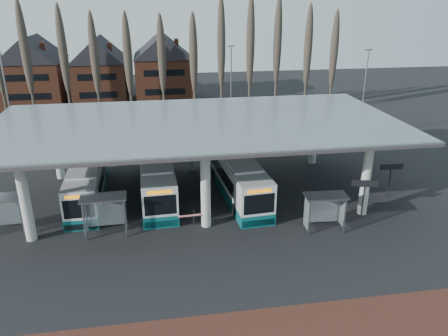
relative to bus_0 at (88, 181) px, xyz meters
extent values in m
plane|color=black|center=(8.92, -8.82, -1.48)|extent=(140.00, 140.00, 0.00)
cylinder|color=#BBBBB7|center=(-3.08, -6.32, 1.52)|extent=(0.70, 0.70, 6.00)
cylinder|color=#BBBBB7|center=(-3.08, 4.68, 1.52)|extent=(0.70, 0.70, 6.00)
cylinder|color=#BBBBB7|center=(8.92, -6.32, 1.52)|extent=(0.70, 0.70, 6.00)
cylinder|color=#BBBBB7|center=(8.92, 4.68, 1.52)|extent=(0.70, 0.70, 6.00)
cylinder|color=#BBBBB7|center=(20.92, -6.32, 1.52)|extent=(0.70, 0.70, 6.00)
cylinder|color=#BBBBB7|center=(20.92, 4.68, 1.52)|extent=(0.70, 0.70, 6.00)
cube|color=gray|center=(8.92, -0.82, 4.77)|extent=(32.00, 16.00, 0.12)
cube|color=silver|center=(8.92, -0.82, 4.84)|extent=(31.50, 15.50, 0.04)
cone|color=#473D33|center=(-9.08, 24.18, 5.77)|extent=(0.36, 0.36, 14.50)
ellipsoid|color=#473D33|center=(-9.08, 24.18, 7.51)|extent=(1.10, 1.10, 11.02)
cone|color=#473D33|center=(-5.08, 24.18, 5.77)|extent=(0.36, 0.36, 14.50)
ellipsoid|color=#473D33|center=(-5.08, 24.18, 7.51)|extent=(1.10, 1.10, 11.02)
cone|color=#473D33|center=(-1.08, 24.18, 5.77)|extent=(0.36, 0.36, 14.50)
ellipsoid|color=#473D33|center=(-1.08, 24.18, 7.51)|extent=(1.10, 1.10, 11.02)
cone|color=#473D33|center=(2.92, 24.18, 5.77)|extent=(0.36, 0.36, 14.50)
ellipsoid|color=#473D33|center=(2.92, 24.18, 7.51)|extent=(1.10, 1.10, 11.02)
cone|color=#473D33|center=(6.92, 24.18, 5.77)|extent=(0.36, 0.36, 14.50)
ellipsoid|color=#473D33|center=(6.92, 24.18, 7.51)|extent=(1.10, 1.10, 11.02)
cone|color=#473D33|center=(10.92, 24.18, 5.77)|extent=(0.36, 0.36, 14.50)
ellipsoid|color=#473D33|center=(10.92, 24.18, 7.51)|extent=(1.10, 1.10, 11.02)
cone|color=#473D33|center=(14.92, 24.18, 5.77)|extent=(0.36, 0.36, 14.50)
ellipsoid|color=#473D33|center=(14.92, 24.18, 7.51)|extent=(1.10, 1.10, 11.02)
cone|color=#473D33|center=(18.92, 24.18, 5.77)|extent=(0.36, 0.36, 14.50)
ellipsoid|color=#473D33|center=(18.92, 24.18, 7.51)|extent=(1.10, 1.10, 11.02)
cone|color=#473D33|center=(22.92, 24.18, 5.77)|extent=(0.36, 0.36, 14.50)
ellipsoid|color=#473D33|center=(22.92, 24.18, 7.51)|extent=(1.10, 1.10, 11.02)
cone|color=#473D33|center=(26.92, 24.18, 5.77)|extent=(0.36, 0.36, 14.50)
ellipsoid|color=#473D33|center=(26.92, 24.18, 7.51)|extent=(1.10, 1.10, 11.02)
cone|color=#473D33|center=(30.92, 24.18, 5.77)|extent=(0.36, 0.36, 14.50)
ellipsoid|color=#473D33|center=(30.92, 24.18, 7.51)|extent=(1.10, 1.10, 11.02)
cube|color=brown|center=(-11.58, 35.18, 2.02)|extent=(8.00, 10.00, 7.00)
pyramid|color=black|center=(-11.58, 35.18, 9.02)|extent=(8.30, 10.30, 3.50)
cube|color=brown|center=(-2.08, 35.18, 2.02)|extent=(8.00, 10.00, 7.00)
pyramid|color=black|center=(-2.08, 35.18, 9.02)|extent=(8.30, 10.30, 3.50)
cube|color=brown|center=(7.42, 35.18, 2.02)|extent=(8.00, 10.00, 7.00)
pyramid|color=black|center=(7.42, 35.18, 9.02)|extent=(8.30, 10.30, 3.50)
cylinder|color=slate|center=(-9.08, 13.18, 3.52)|extent=(0.16, 0.16, 10.00)
cube|color=slate|center=(-9.08, 13.18, 8.62)|extent=(0.80, 0.15, 0.15)
cylinder|color=slate|center=(14.92, 17.18, 3.52)|extent=(0.16, 0.16, 10.00)
cube|color=slate|center=(14.92, 17.18, 8.62)|extent=(0.80, 0.15, 0.15)
cylinder|color=slate|center=(28.92, 11.18, 3.52)|extent=(0.16, 0.16, 10.00)
cube|color=slate|center=(28.92, 11.18, 8.62)|extent=(0.80, 0.15, 0.15)
cube|color=silver|center=(0.00, -0.07, 0.21)|extent=(2.62, 11.30, 2.63)
cube|color=#0B5156|center=(0.00, -0.07, -1.05)|extent=(2.64, 11.32, 0.84)
cube|color=silver|center=(0.00, -0.07, 1.57)|extent=(2.29, 6.80, 0.17)
cube|color=black|center=(-0.01, 0.40, 0.31)|extent=(2.60, 8.15, 1.03)
cube|color=black|center=(0.12, -5.68, 0.26)|extent=(2.11, 0.10, 1.41)
cube|color=black|center=(-0.11, 5.53, 0.31)|extent=(2.03, 0.10, 1.13)
cube|color=orange|center=(0.12, -5.68, 1.20)|extent=(1.67, 0.08, 0.28)
cube|color=black|center=(0.12, -5.67, -1.15)|extent=(2.27, 0.12, 0.47)
cylinder|color=black|center=(-1.01, -3.66, -1.03)|extent=(0.28, 0.91, 0.90)
cylinder|color=black|center=(1.16, -3.61, -1.03)|extent=(0.28, 0.91, 0.90)
cylinder|color=black|center=(-1.15, 3.19, -1.03)|extent=(0.28, 0.91, 0.90)
cylinder|color=black|center=(1.02, 3.23, -1.03)|extent=(0.28, 0.91, 0.90)
cube|color=silver|center=(5.55, -0.25, 0.32)|extent=(2.90, 12.05, 2.80)
cube|color=#0B5156|center=(5.55, -0.25, -1.03)|extent=(2.92, 12.07, 0.90)
cube|color=silver|center=(5.55, -0.25, 1.77)|extent=(2.51, 7.26, 0.18)
cube|color=black|center=(5.54, 0.25, 0.42)|extent=(2.84, 8.70, 1.10)
cube|color=black|center=(5.73, -6.22, 0.37)|extent=(2.24, 0.13, 1.50)
cube|color=black|center=(5.37, 5.72, 0.42)|extent=(2.17, 0.12, 1.20)
cube|color=orange|center=(5.73, -6.22, 1.37)|extent=(1.78, 0.10, 0.30)
cube|color=black|center=(5.73, -6.21, -1.13)|extent=(2.42, 0.15, 0.50)
cylinder|color=black|center=(4.51, -4.08, -1.00)|extent=(0.31, 0.97, 0.96)
cylinder|color=black|center=(6.82, -4.01, -1.00)|extent=(0.31, 0.97, 0.96)
cylinder|color=black|center=(4.29, 3.21, -1.00)|extent=(0.31, 0.97, 0.96)
cylinder|color=black|center=(6.60, 3.28, -1.00)|extent=(0.31, 0.97, 0.96)
cube|color=silver|center=(12.17, -1.19, 0.33)|extent=(3.41, 12.19, 2.81)
cube|color=#0B5156|center=(12.17, -1.19, -1.02)|extent=(3.43, 12.21, 0.90)
cube|color=silver|center=(12.17, -1.19, 1.78)|extent=(2.81, 7.37, 0.18)
cube|color=black|center=(12.14, -0.69, 0.43)|extent=(3.21, 8.83, 1.10)
cube|color=black|center=(12.60, -7.18, 0.38)|extent=(2.25, 0.22, 1.50)
cube|color=black|center=(11.75, 4.79, 0.43)|extent=(2.17, 0.22, 1.20)
cube|color=orange|center=(12.60, -7.18, 1.38)|extent=(1.79, 0.18, 0.30)
cube|color=black|center=(12.60, -7.17, -1.13)|extent=(2.43, 0.25, 0.50)
cylinder|color=black|center=(11.29, -5.08, -0.99)|extent=(0.35, 0.98, 0.96)
cylinder|color=black|center=(13.60, -4.91, -0.99)|extent=(0.35, 0.98, 0.96)
cylinder|color=black|center=(10.77, 2.23, -0.99)|extent=(0.35, 0.98, 0.96)
cylinder|color=black|center=(13.08, 2.39, -0.99)|extent=(0.35, 0.98, 0.96)
cube|color=gray|center=(-3.73, -5.63, -0.15)|extent=(0.09, 0.09, 2.66)
cube|color=gray|center=(-3.74, -4.46, -0.15)|extent=(0.09, 0.09, 2.66)
cube|color=gray|center=(-5.01, -5.05, 1.24)|extent=(3.00, 1.52, 0.11)
cube|color=silver|center=(-5.02, -4.42, -0.09)|extent=(2.56, 0.07, 2.13)
cube|color=silver|center=(-3.68, -5.04, -0.09)|extent=(0.05, 1.17, 2.13)
cube|color=gray|center=(0.61, -7.04, -0.09)|extent=(0.09, 0.09, 2.77)
cube|color=gray|center=(3.27, -6.97, -0.09)|extent=(0.09, 0.09, 2.77)
cube|color=gray|center=(0.58, -5.82, -0.09)|extent=(0.09, 0.09, 2.77)
cube|color=gray|center=(3.24, -5.75, -0.09)|extent=(0.09, 0.09, 2.77)
cube|color=gray|center=(1.93, -6.40, 1.35)|extent=(3.14, 1.63, 0.11)
cube|color=silver|center=(1.91, -5.73, -0.04)|extent=(2.66, 0.12, 2.22)
cube|color=silver|center=(0.54, -6.43, -0.04)|extent=(0.08, 1.22, 2.22)
cube|color=silver|center=(3.31, -6.36, -0.04)|extent=(0.08, 1.22, 2.22)
cube|color=gray|center=(15.77, -8.76, -0.17)|extent=(0.09, 0.09, 2.61)
cube|color=gray|center=(18.27, -8.94, -0.17)|extent=(0.09, 0.09, 2.61)
cube|color=gray|center=(15.85, -7.61, -0.17)|extent=(0.09, 0.09, 2.61)
cube|color=gray|center=(18.35, -7.79, -0.17)|extent=(0.09, 0.09, 2.61)
cube|color=gray|center=(17.06, -8.28, 1.19)|extent=(3.02, 1.67, 0.10)
cube|color=silver|center=(17.11, -7.65, -0.12)|extent=(2.50, 0.22, 2.09)
cube|color=silver|center=(15.76, -8.18, -0.12)|extent=(0.12, 1.15, 2.09)
cube|color=silver|center=(18.36, -8.37, -0.12)|extent=(0.12, 1.15, 2.09)
cylinder|color=black|center=(20.69, -6.71, -0.05)|extent=(0.09, 0.09, 2.85)
cube|color=black|center=(20.69, -6.71, 1.20)|extent=(1.92, 0.60, 0.49)
cylinder|color=black|center=(24.39, -3.80, -0.07)|extent=(0.09, 0.09, 2.82)
cube|color=black|center=(24.39, -3.80, 1.16)|extent=(1.94, 0.16, 0.48)
cube|color=black|center=(8.07, -5.99, -0.89)|extent=(0.09, 0.09, 1.18)
cube|color=red|center=(8.07, -6.52, -0.46)|extent=(2.36, 0.24, 0.11)
camera|label=1|loc=(5.71, -34.04, 14.02)|focal=35.00mm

